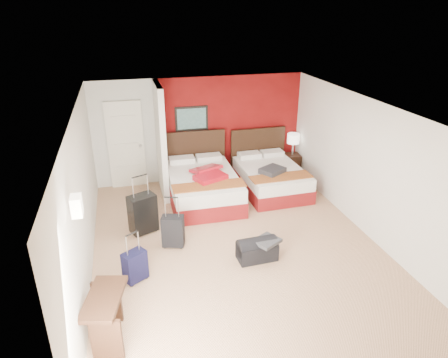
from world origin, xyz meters
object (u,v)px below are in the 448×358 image
object	(u,v)px
bed_right	(271,179)
suitcase_navy	(135,267)
nightstand	(292,164)
suitcase_black	(143,215)
table_lamp	(293,144)
red_suitcase_open	(208,173)
desk	(107,318)
bed_left	(203,187)
suitcase_charcoal	(173,232)
duffel_bag	(257,250)

from	to	relation	value
bed_right	suitcase_navy	bearing A→B (deg)	-142.40
bed_right	nightstand	distance (m)	1.17
suitcase_black	table_lamp	bearing A→B (deg)	4.02
red_suitcase_open	desk	world-z (taller)	red_suitcase_open
bed_left	suitcase_navy	size ratio (longest dim) A/B	4.22
nightstand	suitcase_charcoal	xyz separation A→B (m)	(-3.38, -2.57, 0.02)
bed_left	red_suitcase_open	distance (m)	0.39
table_lamp	desk	xyz separation A→B (m)	(-4.50, -4.57, -0.45)
red_suitcase_open	suitcase_black	xyz separation A→B (m)	(-1.47, -0.94, -0.31)
table_lamp	duffel_bag	xyz separation A→B (m)	(-2.06, -3.33, -0.63)
nightstand	suitcase_navy	bearing A→B (deg)	-136.13
suitcase_black	suitcase_charcoal	distance (m)	0.79
desk	suitcase_navy	bearing A→B (deg)	84.72
desk	table_lamp	bearing A→B (deg)	59.53
suitcase_navy	table_lamp	bearing A→B (deg)	7.85
red_suitcase_open	bed_right	bearing A→B (deg)	-14.32
bed_left	bed_right	distance (m)	1.64
bed_left	table_lamp	size ratio (longest dim) A/B	3.86
bed_right	desk	world-z (taller)	desk
red_suitcase_open	duffel_bag	bearing A→B (deg)	-104.01
red_suitcase_open	nightstand	world-z (taller)	red_suitcase_open
nightstand	desk	size ratio (longest dim) A/B	0.63
duffel_bag	desk	world-z (taller)	desk
table_lamp	suitcase_navy	distance (m)	5.36
table_lamp	duffel_bag	bearing A→B (deg)	-121.70
suitcase_navy	duffel_bag	world-z (taller)	suitcase_navy
red_suitcase_open	suitcase_navy	size ratio (longest dim) A/B	1.78
red_suitcase_open	suitcase_black	size ratio (longest dim) A/B	1.19
bed_left	desk	distance (m)	4.17
red_suitcase_open	suitcase_charcoal	xyz separation A→B (m)	(-0.99, -1.57, -0.40)
suitcase_black	suitcase_navy	distance (m)	1.49
duffel_bag	table_lamp	bearing A→B (deg)	55.67
nightstand	desk	xyz separation A→B (m)	(-4.50, -4.57, 0.09)
suitcase_black	duffel_bag	size ratio (longest dim) A/B	1.11
bed_left	desk	size ratio (longest dim) A/B	2.48
suitcase_black	duffel_bag	bearing A→B (deg)	-60.21
red_suitcase_open	bed_left	bearing A→B (deg)	112.82
bed_right	suitcase_charcoal	size ratio (longest dim) A/B	3.35
bed_right	suitcase_navy	world-z (taller)	bed_right
suitcase_charcoal	suitcase_black	bearing A→B (deg)	145.04
duffel_bag	suitcase_black	bearing A→B (deg)	139.91
table_lamp	suitcase_navy	size ratio (longest dim) A/B	1.09
suitcase_charcoal	nightstand	bearing A→B (deg)	54.91
table_lamp	suitcase_navy	xyz separation A→B (m)	(-4.09, -3.41, -0.55)
table_lamp	duffel_bag	world-z (taller)	table_lamp
bed_right	duffel_bag	world-z (taller)	bed_right
suitcase_charcoal	duffel_bag	world-z (taller)	suitcase_charcoal
desk	suitcase_charcoal	bearing A→B (deg)	74.76
red_suitcase_open	duffel_bag	size ratio (longest dim) A/B	1.33
red_suitcase_open	suitcase_black	bearing A→B (deg)	-169.66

